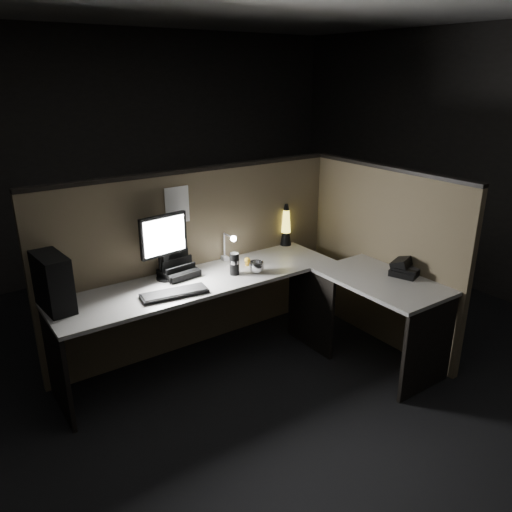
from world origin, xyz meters
TOP-DOWN VIEW (x-y plane):
  - floor at (0.00, 0.00)m, footprint 6.00×6.00m
  - room_shell at (0.00, 0.00)m, footprint 6.00×6.00m
  - partition_back at (0.00, 0.93)m, footprint 2.66×0.06m
  - partition_right at (1.33, 0.10)m, footprint 0.06×1.66m
  - desk at (0.18, 0.25)m, footprint 2.60×1.60m
  - pc_tower at (-1.20, 0.72)m, footprint 0.20×0.38m
  - monitor at (-0.36, 0.78)m, footprint 0.40×0.17m
  - keyboard at (-0.45, 0.46)m, footprint 0.50×0.23m
  - mouse at (-0.49, 0.42)m, footprint 0.09×0.07m
  - clip_lamp at (0.22, 0.79)m, footprint 0.05×0.20m
  - organizer at (-0.26, 0.78)m, footprint 0.29×0.27m
  - lava_lamp at (0.90, 0.88)m, footprint 0.10×0.10m
  - travel_mug at (0.12, 0.54)m, footprint 0.08×0.08m
  - steel_mug at (0.28, 0.47)m, footprint 0.16×0.16m
  - figurine at (0.31, 0.65)m, footprint 0.05×0.05m
  - pinned_paper at (-0.18, 0.90)m, footprint 0.20×0.00m
  - desk_phone at (1.23, -0.22)m, footprint 0.29×0.28m

SIDE VIEW (x-z plane):
  - floor at x=0.00m, z-range 0.00..0.00m
  - desk at x=0.18m, z-range 0.22..0.95m
  - keyboard at x=-0.45m, z-range 0.73..0.75m
  - mouse at x=-0.49m, z-range 0.73..0.76m
  - partition_back at x=0.00m, z-range 0.00..1.50m
  - partition_right at x=1.33m, z-range 0.00..1.50m
  - figurine at x=0.31m, z-range 0.75..0.80m
  - organizer at x=-0.26m, z-range 0.67..0.88m
  - steel_mug at x=0.28m, z-range 0.73..0.82m
  - desk_phone at x=1.23m, z-range 0.71..0.85m
  - travel_mug at x=0.12m, z-range 0.73..0.91m
  - clip_lamp at x=0.22m, z-range 0.75..1.01m
  - lava_lamp at x=0.90m, z-range 0.70..1.09m
  - pc_tower at x=-1.20m, z-range 0.73..1.12m
  - monitor at x=-0.36m, z-range 0.78..1.29m
  - pinned_paper at x=-0.18m, z-range 1.12..1.41m
  - room_shell at x=0.00m, z-range -1.38..4.62m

